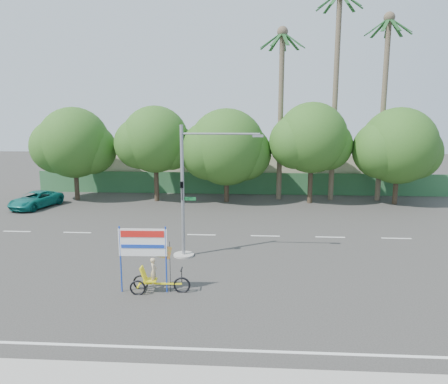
{
  "coord_description": "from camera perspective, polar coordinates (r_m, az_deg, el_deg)",
  "views": [
    {
      "loc": [
        1.1,
        -18.27,
        7.82
      ],
      "look_at": [
        -0.33,
        4.17,
        3.5
      ],
      "focal_mm": 35.0,
      "sensor_mm": 36.0,
      "label": 1
    }
  ],
  "objects": [
    {
      "name": "ground",
      "position": [
        19.91,
        0.19,
        -12.26
      ],
      "size": [
        120.0,
        120.0,
        0.0
      ],
      "primitive_type": "plane",
      "color": "#33302D",
      "rests_on": "ground"
    },
    {
      "name": "fence",
      "position": [
        40.37,
        2.04,
        1.14
      ],
      "size": [
        38.0,
        0.08,
        2.0
      ],
      "primitive_type": "cube",
      "color": "#336B3D",
      "rests_on": "ground"
    },
    {
      "name": "building_left",
      "position": [
        46.01,
        -10.36,
        3.43
      ],
      "size": [
        12.0,
        8.0,
        4.0
      ],
      "primitive_type": "cube",
      "color": "beige",
      "rests_on": "ground"
    },
    {
      "name": "building_right",
      "position": [
        45.21,
        12.41,
        2.96
      ],
      "size": [
        14.0,
        8.0,
        3.6
      ],
      "primitive_type": "cube",
      "color": "beige",
      "rests_on": "ground"
    },
    {
      "name": "tree_far_left",
      "position": [
        39.43,
        -19.06,
        5.83
      ],
      "size": [
        7.14,
        6.0,
        7.96
      ],
      "color": "#473828",
      "rests_on": "ground"
    },
    {
      "name": "tree_left",
      "position": [
        37.28,
        -9.04,
        6.49
      ],
      "size": [
        6.66,
        5.6,
        8.07
      ],
      "color": "#473828",
      "rests_on": "ground"
    },
    {
      "name": "tree_center",
      "position": [
        36.49,
        0.26,
        5.6
      ],
      "size": [
        7.62,
        6.4,
        7.85
      ],
      "color": "#473828",
      "rests_on": "ground"
    },
    {
      "name": "tree_right",
      "position": [
        36.69,
        11.32,
        6.63
      ],
      "size": [
        6.9,
        5.8,
        8.36
      ],
      "color": "#473828",
      "rests_on": "ground"
    },
    {
      "name": "tree_far_right",
      "position": [
        38.29,
        21.76,
        5.34
      ],
      "size": [
        7.38,
        6.2,
        7.94
      ],
      "color": "#473828",
      "rests_on": "ground"
    },
    {
      "name": "palm_tall",
      "position": [
        38.49,
        14.44,
        14.48
      ],
      "size": [
        3.73,
        3.79,
        17.45
      ],
      "color": "#70604C",
      "rests_on": "ground"
    },
    {
      "name": "palm_mid",
      "position": [
        39.35,
        20.23,
        12.52
      ],
      "size": [
        3.73,
        3.79,
        15.45
      ],
      "color": "#70604C",
      "rests_on": "ground"
    },
    {
      "name": "palm_short",
      "position": [
        37.86,
        7.46,
        12.36
      ],
      "size": [
        3.73,
        3.79,
        14.45
      ],
      "color": "#70604C",
      "rests_on": "ground"
    },
    {
      "name": "traffic_signal",
      "position": [
        23.03,
        -4.67,
        -1.45
      ],
      "size": [
        4.72,
        1.1,
        7.0
      ],
      "color": "gray",
      "rests_on": "ground"
    },
    {
      "name": "trike_billboard",
      "position": [
        19.19,
        -9.61,
        -9.46
      ],
      "size": [
        3.04,
        0.71,
        2.98
      ],
      "rotation": [
        0.0,
        0.0,
        0.03
      ],
      "color": "black",
      "rests_on": "ground"
    },
    {
      "name": "pickup_truck",
      "position": [
        37.97,
        -23.38,
        -0.93
      ],
      "size": [
        3.32,
        5.03,
        1.29
      ],
      "primitive_type": "imported",
      "rotation": [
        0.0,
        0.0,
        -0.28
      ],
      "color": "#10736B",
      "rests_on": "ground"
    }
  ]
}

